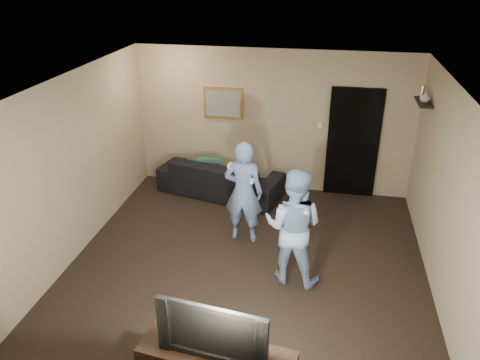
% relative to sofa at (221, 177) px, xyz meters
% --- Properties ---
extents(ground, '(5.00, 5.00, 0.00)m').
position_rel_sofa_xyz_m(ground, '(0.88, -2.04, -0.33)').
color(ground, black).
rests_on(ground, ground).
extents(ceiling, '(5.00, 5.00, 0.04)m').
position_rel_sofa_xyz_m(ceiling, '(0.88, -2.04, 2.27)').
color(ceiling, silver).
rests_on(ceiling, wall_back).
extents(wall_back, '(5.00, 0.04, 2.60)m').
position_rel_sofa_xyz_m(wall_back, '(0.88, 0.46, 0.97)').
color(wall_back, tan).
rests_on(wall_back, ground).
extents(wall_front, '(5.00, 0.04, 2.60)m').
position_rel_sofa_xyz_m(wall_front, '(0.88, -4.54, 0.97)').
color(wall_front, tan).
rests_on(wall_front, ground).
extents(wall_left, '(0.04, 5.00, 2.60)m').
position_rel_sofa_xyz_m(wall_left, '(-1.62, -2.04, 0.97)').
color(wall_left, tan).
rests_on(wall_left, ground).
extents(wall_right, '(0.04, 5.00, 2.60)m').
position_rel_sofa_xyz_m(wall_right, '(3.38, -2.04, 0.97)').
color(wall_right, tan).
rests_on(wall_right, ground).
extents(sofa, '(2.40, 1.39, 0.66)m').
position_rel_sofa_xyz_m(sofa, '(0.00, 0.00, 0.00)').
color(sofa, black).
rests_on(sofa, ground).
extents(throw_pillow, '(0.44, 0.23, 0.42)m').
position_rel_sofa_xyz_m(throw_pillow, '(-0.22, 0.00, 0.15)').
color(throw_pillow, '#17473B').
rests_on(throw_pillow, sofa).
extents(painting_frame, '(0.72, 0.05, 0.57)m').
position_rel_sofa_xyz_m(painting_frame, '(-0.02, 0.43, 1.27)').
color(painting_frame, olive).
rests_on(painting_frame, wall_back).
extents(painting_canvas, '(0.62, 0.01, 0.47)m').
position_rel_sofa_xyz_m(painting_canvas, '(-0.02, 0.40, 1.27)').
color(painting_canvas, slate).
rests_on(painting_canvas, painting_frame).
extents(doorway, '(0.90, 0.06, 2.00)m').
position_rel_sofa_xyz_m(doorway, '(2.33, 0.43, 0.67)').
color(doorway, black).
rests_on(doorway, ground).
extents(light_switch, '(0.08, 0.02, 0.12)m').
position_rel_sofa_xyz_m(light_switch, '(1.73, 0.43, 0.97)').
color(light_switch, silver).
rests_on(light_switch, wall_back).
extents(wall_shelf, '(0.20, 0.60, 0.03)m').
position_rel_sofa_xyz_m(wall_shelf, '(3.27, -0.24, 1.66)').
color(wall_shelf, black).
rests_on(wall_shelf, wall_right).
extents(shelf_vase, '(0.19, 0.19, 0.16)m').
position_rel_sofa_xyz_m(shelf_vase, '(3.27, -0.28, 1.76)').
color(shelf_vase, silver).
rests_on(shelf_vase, wall_shelf).
extents(shelf_figurine, '(0.06, 0.06, 0.18)m').
position_rel_sofa_xyz_m(shelf_figurine, '(3.27, 0.02, 1.77)').
color(shelf_figurine, '#B5B5BA').
rests_on(shelf_figurine, wall_shelf).
extents(television, '(1.10, 0.28, 0.63)m').
position_rel_sofa_xyz_m(television, '(0.96, -4.30, 0.51)').
color(television, black).
rests_on(television, tv_console).
extents(wii_player_left, '(0.60, 0.50, 1.61)m').
position_rel_sofa_xyz_m(wii_player_left, '(0.70, -1.44, 0.48)').
color(wii_player_left, '#6F8FC0').
rests_on(wii_player_left, ground).
extents(wii_player_right, '(0.89, 0.74, 1.63)m').
position_rel_sofa_xyz_m(wii_player_right, '(1.52, -2.31, 0.49)').
color(wii_player_right, '#99B6DE').
rests_on(wii_player_right, ground).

